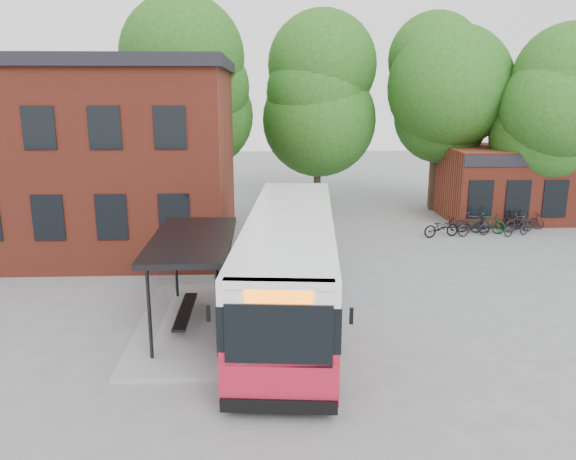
{
  "coord_description": "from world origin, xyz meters",
  "views": [
    {
      "loc": [
        -2.34,
        -17.38,
        7.17
      ],
      "look_at": [
        -1.43,
        3.22,
        2.0
      ],
      "focal_mm": 35.0,
      "sensor_mm": 36.0,
      "label": 1
    }
  ],
  "objects_px": {
    "bicycle_0": "(441,227)",
    "bicycle_2": "(474,227)",
    "city_bus": "(291,265)",
    "bicycle_3": "(488,223)",
    "bicycle_4": "(517,228)",
    "bicycle_1": "(473,223)",
    "bicycle_5": "(520,223)",
    "bicycle_6": "(528,221)",
    "bicycle_7": "(513,220)",
    "bus_shelter": "(194,282)"
  },
  "relations": [
    {
      "from": "bicycle_2",
      "to": "bicycle_6",
      "type": "relative_size",
      "value": 1.12
    },
    {
      "from": "bicycle_1",
      "to": "bicycle_6",
      "type": "height_order",
      "value": "bicycle_1"
    },
    {
      "from": "bicycle_3",
      "to": "bicycle_4",
      "type": "relative_size",
      "value": 1.1
    },
    {
      "from": "bicycle_3",
      "to": "bicycle_7",
      "type": "bearing_deg",
      "value": -50.72
    },
    {
      "from": "bicycle_3",
      "to": "bicycle_4",
      "type": "distance_m",
      "value": 1.39
    },
    {
      "from": "city_bus",
      "to": "bicycle_7",
      "type": "xyz_separation_m",
      "value": [
        12.25,
        10.78,
        -1.11
      ]
    },
    {
      "from": "bicycle_3",
      "to": "bicycle_5",
      "type": "relative_size",
      "value": 1.05
    },
    {
      "from": "bicycle_5",
      "to": "bicycle_6",
      "type": "xyz_separation_m",
      "value": [
        0.73,
        0.57,
        -0.07
      ]
    },
    {
      "from": "city_bus",
      "to": "bicycle_5",
      "type": "distance_m",
      "value": 16.05
    },
    {
      "from": "bicycle_4",
      "to": "bicycle_7",
      "type": "distance_m",
      "value": 1.41
    },
    {
      "from": "bicycle_5",
      "to": "bicycle_4",
      "type": "bearing_deg",
      "value": 135.95
    },
    {
      "from": "bicycle_1",
      "to": "bicycle_5",
      "type": "relative_size",
      "value": 1.06
    },
    {
      "from": "bicycle_1",
      "to": "bicycle_2",
      "type": "distance_m",
      "value": 0.69
    },
    {
      "from": "bus_shelter",
      "to": "bicycle_1",
      "type": "height_order",
      "value": "bus_shelter"
    },
    {
      "from": "bus_shelter",
      "to": "city_bus",
      "type": "xyz_separation_m",
      "value": [
        3.02,
        1.02,
        0.19
      ]
    },
    {
      "from": "bicycle_2",
      "to": "bicycle_1",
      "type": "bearing_deg",
      "value": -27.75
    },
    {
      "from": "bicycle_3",
      "to": "bicycle_5",
      "type": "xyz_separation_m",
      "value": [
        1.75,
        0.18,
        -0.03
      ]
    },
    {
      "from": "bicycle_2",
      "to": "bicycle_0",
      "type": "bearing_deg",
      "value": 80.01
    },
    {
      "from": "bicycle_3",
      "to": "bicycle_0",
      "type": "bearing_deg",
      "value": 117.43
    },
    {
      "from": "bicycle_3",
      "to": "bicycle_5",
      "type": "distance_m",
      "value": 1.76
    },
    {
      "from": "bicycle_4",
      "to": "bicycle_5",
      "type": "xyz_separation_m",
      "value": [
        0.5,
        0.76,
        0.08
      ]
    },
    {
      "from": "bicycle_0",
      "to": "bicycle_6",
      "type": "xyz_separation_m",
      "value": [
        5.07,
        1.35,
        -0.07
      ]
    },
    {
      "from": "bicycle_0",
      "to": "bicycle_2",
      "type": "relative_size",
      "value": 1.04
    },
    {
      "from": "bicycle_0",
      "to": "bicycle_2",
      "type": "xyz_separation_m",
      "value": [
        1.7,
        0.1,
        -0.02
      ]
    },
    {
      "from": "bicycle_1",
      "to": "bicycle_2",
      "type": "height_order",
      "value": "bicycle_1"
    },
    {
      "from": "bicycle_4",
      "to": "bicycle_6",
      "type": "relative_size",
      "value": 0.98
    },
    {
      "from": "city_bus",
      "to": "bicycle_4",
      "type": "distance_m",
      "value": 15.19
    },
    {
      "from": "bicycle_5",
      "to": "bicycle_2",
      "type": "bearing_deg",
      "value": 93.46
    },
    {
      "from": "bus_shelter",
      "to": "bicycle_2",
      "type": "distance_m",
      "value": 16.54
    },
    {
      "from": "bicycle_3",
      "to": "bicycle_4",
      "type": "xyz_separation_m",
      "value": [
        1.26,
        -0.58,
        -0.11
      ]
    },
    {
      "from": "city_bus",
      "to": "bicycle_6",
      "type": "height_order",
      "value": "city_bus"
    },
    {
      "from": "city_bus",
      "to": "bicycle_3",
      "type": "distance_m",
      "value": 14.61
    },
    {
      "from": "bicycle_0",
      "to": "bicycle_5",
      "type": "bearing_deg",
      "value": -94.02
    },
    {
      "from": "bus_shelter",
      "to": "bicycle_4",
      "type": "distance_m",
      "value": 18.19
    },
    {
      "from": "bus_shelter",
      "to": "bicycle_6",
      "type": "xyz_separation_m",
      "value": [
        16.09,
        11.78,
        -1.02
      ]
    },
    {
      "from": "bus_shelter",
      "to": "bicycle_5",
      "type": "bearing_deg",
      "value": 36.12
    },
    {
      "from": "bicycle_6",
      "to": "bus_shelter",
      "type": "bearing_deg",
      "value": 132.32
    },
    {
      "from": "bicycle_0",
      "to": "bicycle_1",
      "type": "height_order",
      "value": "bicycle_1"
    },
    {
      "from": "bicycle_7",
      "to": "bicycle_5",
      "type": "bearing_deg",
      "value": 166.51
    },
    {
      "from": "bicycle_0",
      "to": "bicycle_7",
      "type": "height_order",
      "value": "bicycle_7"
    },
    {
      "from": "bicycle_2",
      "to": "bicycle_7",
      "type": "bearing_deg",
      "value": -76.96
    },
    {
      "from": "bicycle_3",
      "to": "bicycle_5",
      "type": "bearing_deg",
      "value": -69.64
    },
    {
      "from": "bicycle_7",
      "to": "bicycle_3",
      "type": "bearing_deg",
      "value": 92.3
    },
    {
      "from": "bus_shelter",
      "to": "bicycle_1",
      "type": "relative_size",
      "value": 3.92
    },
    {
      "from": "bicycle_2",
      "to": "bicycle_3",
      "type": "xyz_separation_m",
      "value": [
        0.89,
        0.5,
        0.05
      ]
    },
    {
      "from": "bicycle_6",
      "to": "bicycle_4",
      "type": "bearing_deg",
      "value": 143.44
    },
    {
      "from": "bus_shelter",
      "to": "bicycle_3",
      "type": "distance_m",
      "value": 17.53
    },
    {
      "from": "bicycle_0",
      "to": "bicycle_6",
      "type": "bearing_deg",
      "value": -89.33
    },
    {
      "from": "city_bus",
      "to": "bicycle_5",
      "type": "height_order",
      "value": "city_bus"
    },
    {
      "from": "bicycle_7",
      "to": "bus_shelter",
      "type": "bearing_deg",
      "value": 105.06
    }
  ]
}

